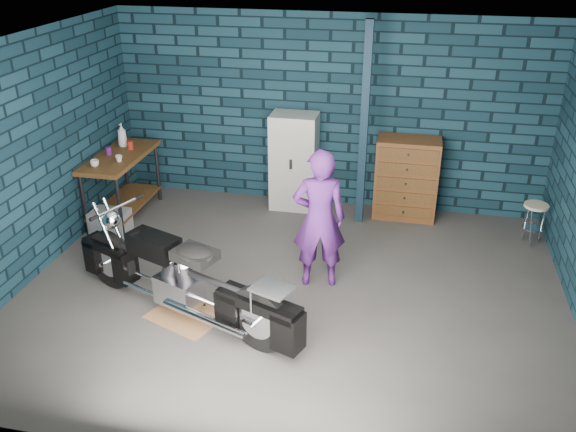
% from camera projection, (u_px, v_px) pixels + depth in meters
% --- Properties ---
extents(ground, '(6.00, 6.00, 0.00)m').
position_uv_depth(ground, '(292.00, 291.00, 6.86)').
color(ground, '#444240').
rests_on(ground, ground).
extents(room_walls, '(6.02, 5.01, 2.71)m').
position_uv_depth(room_walls, '(303.00, 113.00, 6.51)').
color(room_walls, '#0D232D').
rests_on(room_walls, ground).
extents(support_post, '(0.10, 0.10, 2.70)m').
position_uv_depth(support_post, '(364.00, 127.00, 7.88)').
color(support_post, '#102434').
rests_on(support_post, ground).
extents(workbench, '(0.60, 1.40, 0.91)m').
position_uv_depth(workbench, '(123.00, 186.00, 8.41)').
color(workbench, brown).
rests_on(workbench, ground).
extents(drip_mat, '(0.89, 0.79, 0.01)m').
position_uv_depth(drip_mat, '(186.00, 316.00, 6.42)').
color(drip_mat, brown).
rests_on(drip_mat, ground).
extents(motorcycle, '(2.49, 1.50, 1.07)m').
position_uv_depth(motorcycle, '(182.00, 273.00, 6.19)').
color(motorcycle, black).
rests_on(motorcycle, ground).
extents(person, '(0.66, 0.51, 1.62)m').
position_uv_depth(person, '(319.00, 219.00, 6.68)').
color(person, '#4F1D6F').
rests_on(person, ground).
extents(storage_bin, '(0.49, 0.35, 0.30)m').
position_uv_depth(storage_bin, '(110.00, 222.00, 8.10)').
color(storage_bin, gray).
rests_on(storage_bin, ground).
extents(locker, '(0.64, 0.46, 1.38)m').
position_uv_depth(locker, '(294.00, 162.00, 8.60)').
color(locker, beige).
rests_on(locker, ground).
extents(tool_chest, '(0.85, 0.47, 1.13)m').
position_uv_depth(tool_chest, '(406.00, 179.00, 8.36)').
color(tool_chest, brown).
rests_on(tool_chest, ground).
extents(shop_stool, '(0.35, 0.35, 0.55)m').
position_uv_depth(shop_stool, '(533.00, 224.00, 7.76)').
color(shop_stool, '#BFB590').
rests_on(shop_stool, ground).
extents(cup_a, '(0.13, 0.13, 0.09)m').
position_uv_depth(cup_a, '(95.00, 163.00, 7.81)').
color(cup_a, '#BFB590').
rests_on(cup_a, workbench).
extents(cup_b, '(0.10, 0.10, 0.09)m').
position_uv_depth(cup_b, '(119.00, 159.00, 7.97)').
color(cup_b, '#BFB590').
rests_on(cup_b, workbench).
extents(mug_purple, '(0.10, 0.10, 0.11)m').
position_uv_depth(mug_purple, '(109.00, 151.00, 8.20)').
color(mug_purple, '#521965').
rests_on(mug_purple, workbench).
extents(mug_red, '(0.11, 0.11, 0.12)m').
position_uv_depth(mug_red, '(130.00, 145.00, 8.39)').
color(mug_red, maroon).
rests_on(mug_red, workbench).
extents(bottle, '(0.13, 0.13, 0.33)m').
position_uv_depth(bottle, '(122.00, 135.00, 8.46)').
color(bottle, gray).
rests_on(bottle, workbench).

